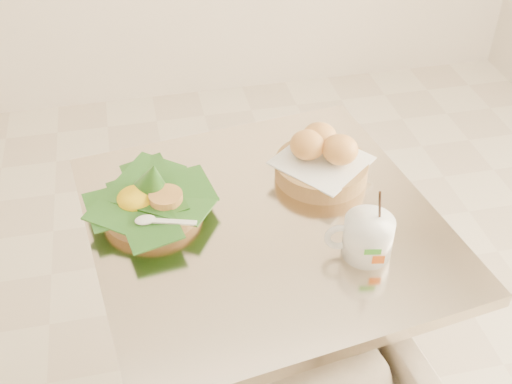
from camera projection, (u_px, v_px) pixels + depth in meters
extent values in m
cylinder|color=gray|center=(263.00, 335.00, 1.56)|extent=(0.07, 0.07, 0.69)
cube|color=beige|center=(264.00, 225.00, 1.33)|extent=(0.79, 0.79, 0.03)
cylinder|color=#AD7F4A|center=(151.00, 204.00, 1.33)|extent=(0.21, 0.21, 0.03)
cone|color=#1F5317|center=(152.00, 178.00, 1.30)|extent=(0.12, 0.13, 0.11)
ellipsoid|color=yellow|center=(136.00, 199.00, 1.32)|extent=(0.08, 0.08, 0.04)
cylinder|color=#CC9347|center=(166.00, 198.00, 1.30)|extent=(0.07, 0.07, 0.02)
cylinder|color=#AD7F4A|center=(321.00, 168.00, 1.43)|extent=(0.21, 0.21, 0.04)
cube|color=white|center=(322.00, 161.00, 1.41)|extent=(0.25, 0.25, 0.01)
ellipsoid|color=#C1742C|center=(308.00, 145.00, 1.40)|extent=(0.08, 0.08, 0.06)
ellipsoid|color=#C1742C|center=(340.00, 150.00, 1.39)|extent=(0.08, 0.08, 0.06)
ellipsoid|color=#C1742C|center=(319.00, 137.00, 1.42)|extent=(0.08, 0.08, 0.06)
cylinder|color=white|center=(368.00, 237.00, 1.22)|extent=(0.10, 0.10, 0.08)
torus|color=white|center=(340.00, 237.00, 1.22)|extent=(0.06, 0.02, 0.06)
cylinder|color=#3F2512|center=(370.00, 222.00, 1.20)|extent=(0.09, 0.09, 0.01)
cylinder|color=black|center=(380.00, 210.00, 1.19)|extent=(0.03, 0.04, 0.12)
cube|color=green|center=(373.00, 252.00, 1.18)|extent=(0.03, 0.01, 0.01)
cube|color=orange|center=(378.00, 260.00, 1.19)|extent=(0.02, 0.01, 0.02)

